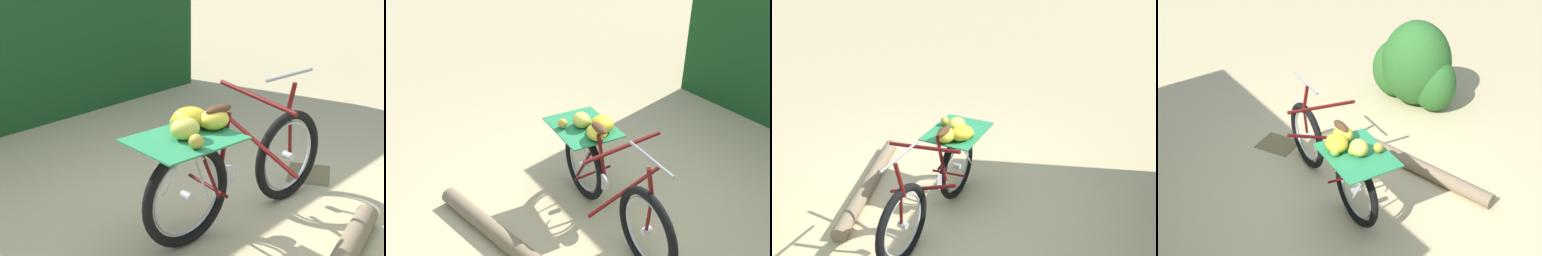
# 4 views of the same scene
# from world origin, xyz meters

# --- Properties ---
(ground_plane) EXTENTS (60.00, 60.00, 0.00)m
(ground_plane) POSITION_xyz_m (0.00, 0.00, 0.00)
(ground_plane) COLOR #C6B284
(bicycle) EXTENTS (1.64, 1.25, 1.03)m
(bicycle) POSITION_xyz_m (-0.05, 0.07, 0.49)
(bicycle) COLOR black
(bicycle) RESTS_ON ground_plane
(fallen_log) EXTENTS (1.76, 0.61, 0.16)m
(fallen_log) POSITION_xyz_m (0.57, 0.81, 0.08)
(fallen_log) COLOR #7F6B51
(fallen_log) RESTS_ON ground_plane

